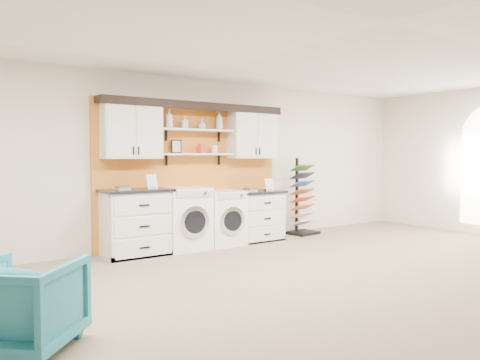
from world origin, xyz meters
TOP-DOWN VIEW (x-y plane):
  - floor at (0.00, 0.00)m, footprint 10.00×10.00m
  - ceiling at (0.00, 0.00)m, footprint 10.00×10.00m
  - wall_back at (0.00, 4.00)m, footprint 10.00×0.00m
  - accent_panel at (0.00, 3.96)m, footprint 3.40×0.07m
  - upper_cabinet_left at (-1.13, 3.79)m, footprint 0.90×0.35m
  - upper_cabinet_right at (1.13, 3.79)m, footprint 0.90×0.35m
  - shelf_lower at (0.00, 3.80)m, footprint 1.32×0.28m
  - shelf_upper at (0.00, 3.80)m, footprint 1.32×0.28m
  - crown_molding at (0.00, 3.81)m, footprint 3.30×0.41m
  - picture_frame at (-0.35, 3.85)m, footprint 0.18×0.02m
  - canister_red at (0.10, 3.80)m, footprint 0.11×0.11m
  - canister_cream at (0.35, 3.80)m, footprint 0.10×0.10m
  - base_cabinet_left at (-1.13, 3.64)m, footprint 1.03×0.66m
  - base_cabinet_right at (1.13, 3.64)m, footprint 0.90×0.66m
  - washer at (-0.31, 3.64)m, footprint 0.71×0.71m
  - dryer at (0.39, 3.64)m, footprint 0.66×0.71m
  - sample_rack at (2.24, 3.67)m, footprint 0.58×0.51m
  - armchair at (-3.18, 0.87)m, footprint 1.09×1.09m
  - soap_bottle_a at (-0.49, 3.80)m, footprint 0.14×0.14m
  - soap_bottle_b at (-0.21, 3.80)m, footprint 0.11×0.11m
  - soap_bottle_c at (0.10, 3.80)m, footprint 0.15×0.15m
  - soap_bottle_d at (0.45, 3.80)m, footprint 0.16×0.16m

SIDE VIEW (x-z plane):
  - floor at x=0.00m, z-range 0.00..0.00m
  - armchair at x=-3.18m, z-range 0.00..0.71m
  - base_cabinet_right at x=1.13m, z-range 0.00..0.88m
  - dryer at x=0.39m, z-range 0.00..0.92m
  - sample_rack at x=2.24m, z-range -0.25..1.22m
  - washer at x=-0.31m, z-range 0.00..1.00m
  - base_cabinet_left at x=-1.13m, z-range 0.00..1.00m
  - accent_panel at x=0.00m, z-range 0.00..2.40m
  - wall_back at x=0.00m, z-range -3.60..6.40m
  - shelf_lower at x=0.00m, z-range 1.52..1.54m
  - canister_cream at x=0.35m, z-range 1.54..1.69m
  - canister_red at x=0.10m, z-range 1.54..1.71m
  - picture_frame at x=-0.35m, z-range 1.54..1.77m
  - upper_cabinet_left at x=-1.13m, z-range 1.46..2.30m
  - upper_cabinet_right at x=1.13m, z-range 1.46..2.30m
  - shelf_upper at x=0.00m, z-range 1.92..1.94m
  - soap_bottle_c at x=0.10m, z-range 1.95..2.11m
  - soap_bottle_b at x=-0.21m, z-range 1.94..2.15m
  - soap_bottle_a at x=-0.49m, z-range 1.95..2.24m
  - soap_bottle_d at x=0.45m, z-range 1.95..2.25m
  - crown_molding at x=0.00m, z-range 2.26..2.39m
  - ceiling at x=0.00m, z-range 2.80..2.80m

